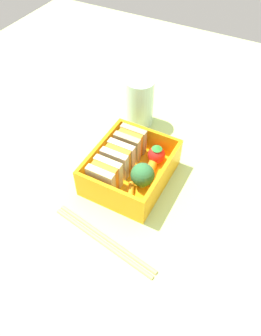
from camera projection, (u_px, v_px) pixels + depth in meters
ground_plane at (130, 182)px, 58.87cm from camera, size 120.00×120.00×2.00cm
bento_tray at (130, 176)px, 57.68cm from camera, size 15.10×12.58×1.20cm
bento_rim at (130, 165)px, 55.54cm from camera, size 15.10×12.58×4.52cm
sandwich_left at (105, 176)px, 53.49cm from camera, size 3.66×4.85×5.09cm
sandwich_center_left at (118, 159)px, 56.09cm from camera, size 3.66×4.85×5.09cm
sandwich_center at (130, 143)px, 58.70cm from camera, size 3.66×4.85×5.09cm
carrot_stick_left at (130, 196)px, 53.39cm from camera, size 5.35×3.00×1.01cm
broccoli_floret at (143, 175)px, 53.62cm from camera, size 3.98×3.98×4.65cm
carrot_stick_far_left at (150, 169)px, 56.87cm from camera, size 4.06×2.16×1.56cm
strawberry_far_left at (156, 155)px, 58.00cm from camera, size 3.12×3.12×3.72cm
chopstick_pair at (104, 239)px, 49.65cm from camera, size 4.60×18.80×0.70cm
drinking_glass at (140, 102)px, 64.63cm from camera, size 5.47×5.47×9.97cm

